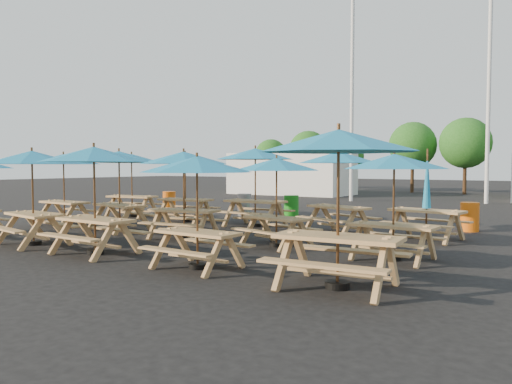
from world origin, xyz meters
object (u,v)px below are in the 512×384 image
Objects in this scene: picnic_unit_12 at (338,148)px; picnic_unit_3 at (32,162)px; picnic_unit_10 at (277,169)px; waste_bin_1 at (244,205)px; picnic_unit_13 at (394,166)px; picnic_unit_14 at (427,203)px; picnic_unit_11 at (339,161)px; picnic_unit_6 at (94,159)px; picnic_unit_7 at (184,162)px; picnic_unit_4 at (119,161)px; picnic_unit_9 at (197,170)px; picnic_unit_5 at (185,161)px; picnic_unit_8 at (255,158)px; waste_bin_3 at (470,217)px; picnic_unit_1 at (63,163)px; picnic_unit_2 at (132,161)px; waste_bin_2 at (291,207)px; waste_bin_0 at (169,202)px.

picnic_unit_3 is at bearing 175.77° from picnic_unit_12.
waste_bin_1 is at bearing 144.15° from picnic_unit_10.
picnic_unit_13 is 0.96× the size of picnic_unit_14.
picnic_unit_11 is 1.32× the size of picnic_unit_13.
picnic_unit_7 is (0.03, 2.85, -0.03)m from picnic_unit_6.
picnic_unit_4 reaches higher than picnic_unit_9.
picnic_unit_5 is 0.99× the size of picnic_unit_7.
picnic_unit_8 is 6.64m from waste_bin_3.
picnic_unit_1 is 11.15m from picnic_unit_14.
picnic_unit_1 is at bearing 152.13° from picnic_unit_6.
picnic_unit_5 is 1.04× the size of picnic_unit_10.
picnic_unit_11 is at bearing -28.17° from waste_bin_1.
picnic_unit_10 is at bearing 41.00° from picnic_unit_3.
picnic_unit_1 is 3.06m from picnic_unit_2.
picnic_unit_12 is at bearing -47.63° from picnic_unit_8.
picnic_unit_4 reaches higher than picnic_unit_11.
waste_bin_1 is at bearing 145.75° from picnic_unit_13.
picnic_unit_7 reaches higher than picnic_unit_9.
picnic_unit_10 is at bearing 11.15° from picnic_unit_4.
picnic_unit_11 is at bearing 109.14° from picnic_unit_12.
picnic_unit_14 is 2.77× the size of waste_bin_3.
picnic_unit_1 is 12.67m from waste_bin_3.
waste_bin_3 is (0.61, 2.44, -0.54)m from picnic_unit_14.
picnic_unit_8 is at bearing -171.07° from picnic_unit_14.
picnic_unit_3 is 3.11× the size of waste_bin_1.
picnic_unit_1 is 5.22m from picnic_unit_7.
picnic_unit_12 reaches higher than picnic_unit_2.
picnic_unit_8 reaches higher than picnic_unit_4.
picnic_unit_1 is at bearing 160.50° from picnic_unit_12.
picnic_unit_6 is 6.69m from picnic_unit_11.
picnic_unit_2 is at bearing 145.62° from picnic_unit_9.
picnic_unit_2 reaches higher than picnic_unit_4.
waste_bin_2 is (2.06, 0.02, 0.00)m from waste_bin_1.
picnic_unit_8 is at bearing -49.62° from waste_bin_1.
picnic_unit_13 is at bearing -30.15° from picnic_unit_11.
waste_bin_0 is 11.71m from waste_bin_3.
picnic_unit_11 reaches higher than picnic_unit_10.
picnic_unit_3 is 9.92m from picnic_unit_14.
picnic_unit_14 is (8.02, 0.26, -1.11)m from picnic_unit_5.
waste_bin_1 is at bearing 130.14° from picnic_unit_8.
picnic_unit_2 is 10.87m from picnic_unit_14.
picnic_unit_11 is 3.50× the size of waste_bin_3.
picnic_unit_12 is at bearing -56.68° from waste_bin_2.
picnic_unit_1 is 8.53m from picnic_unit_9.
picnic_unit_13 is at bearing 47.27° from picnic_unit_9.
picnic_unit_9 is at bearing -44.27° from waste_bin_0.
picnic_unit_5 is 4.28m from waste_bin_0.
picnic_unit_10 reaches higher than waste_bin_1.
picnic_unit_4 is at bearing -95.02° from waste_bin_1.
picnic_unit_4 reaches higher than waste_bin_1.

